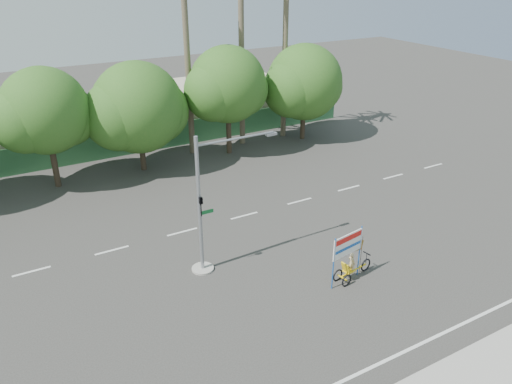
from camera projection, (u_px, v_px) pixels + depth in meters
ground at (288, 297)px, 22.89m from camera, size 120.00×120.00×0.00m
fence at (141, 140)px, 39.38m from camera, size 38.00×0.08×2.00m
building_right at (209, 104)px, 46.12m from camera, size 14.00×8.00×3.60m
tree_left at (44, 114)px, 31.76m from camera, size 6.66×5.60×8.07m
tree_center at (137, 110)px, 34.67m from camera, size 7.62×6.40×7.85m
tree_right at (227, 87)px, 37.45m from camera, size 6.90×5.80×8.36m
tree_far_right at (304, 85)px, 40.80m from camera, size 7.38×6.20×7.94m
palm_tall at (241, 11)px, 37.29m from camera, size 3.73×3.79×17.45m
palm_mid at (286, 22)px, 39.52m from camera, size 3.73×3.79×15.45m
palm_short at (186, 37)px, 35.98m from camera, size 3.73×3.79×14.45m
traffic_signal at (206, 217)px, 23.79m from camera, size 4.72×1.10×7.00m
trike_billboard at (350, 260)px, 23.69m from camera, size 2.78×0.87×2.76m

